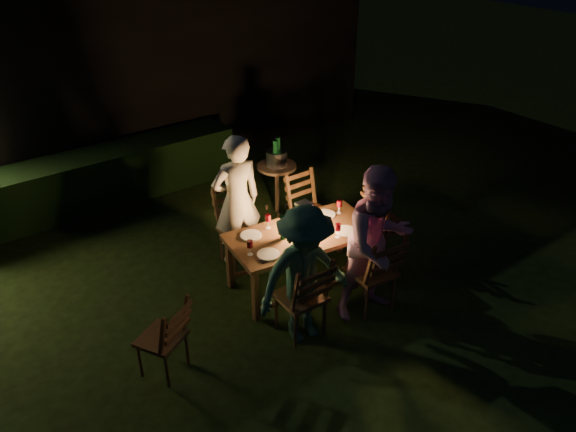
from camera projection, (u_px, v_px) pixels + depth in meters
garden_envelope at (67, 60)px, 9.75m from camera, size 40.00×40.00×3.20m
dining_table at (302, 238)px, 6.49m from camera, size 1.81×1.08×0.71m
chair_near_left at (302, 309)px, 5.88m from camera, size 0.48×0.51×1.03m
chair_near_right at (371, 284)px, 6.25m from camera, size 0.51×0.54×1.05m
chair_far_left at (240, 240)px, 7.05m from camera, size 0.49×0.52×1.05m
chair_far_right at (309, 222)px, 7.47m from camera, size 0.45×0.48×1.00m
chair_end at (385, 235)px, 7.17m from camera, size 0.53×0.50×1.01m
chair_spare at (164, 349)px, 5.42m from camera, size 0.56×0.58×0.91m
person_house_side at (237, 201)px, 6.82m from camera, size 0.67×0.49×1.71m
person_opp_right at (378, 244)px, 5.93m from camera, size 0.94×0.78×1.77m
person_opp_left at (304, 276)px, 5.61m from camera, size 1.07×0.71×1.56m
lantern at (304, 218)px, 6.43m from camera, size 0.16×0.16×0.35m
plate_far_left at (251, 235)px, 6.39m from camera, size 0.25×0.25×0.01m
plate_near_left at (268, 254)px, 6.05m from camera, size 0.25×0.25×0.01m
plate_far_right at (325, 214)px, 6.80m from camera, size 0.25×0.25×0.01m
plate_near_right at (346, 231)px, 6.47m from camera, size 0.25×0.25×0.01m
wineglass_a at (268, 222)px, 6.50m from camera, size 0.06×0.06×0.18m
wineglass_b at (250, 248)px, 6.02m from camera, size 0.06×0.06×0.18m
wineglass_c at (338, 231)px, 6.32m from camera, size 0.06×0.06×0.18m
wineglass_d at (339, 207)px, 6.81m from camera, size 0.06×0.06×0.18m
wineglass_e at (308, 241)px, 6.14m from camera, size 0.06×0.06×0.18m
bottle_table at (283, 228)px, 6.28m from camera, size 0.07×0.07×0.28m
napkin_left at (305, 249)px, 6.15m from camera, size 0.18×0.14×0.01m
napkin_right at (357, 232)px, 6.45m from camera, size 0.18×0.14×0.01m
phone at (266, 260)px, 5.97m from camera, size 0.14×0.07×0.01m
side_table at (277, 171)px, 8.00m from camera, size 0.56×0.56×0.75m
ice_bucket at (277, 158)px, 7.90m from camera, size 0.30×0.30×0.22m
bottle_bucket_a at (275, 157)px, 7.82m from camera, size 0.07×0.07×0.32m
bottle_bucket_b at (278, 153)px, 7.93m from camera, size 0.07×0.07×0.32m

